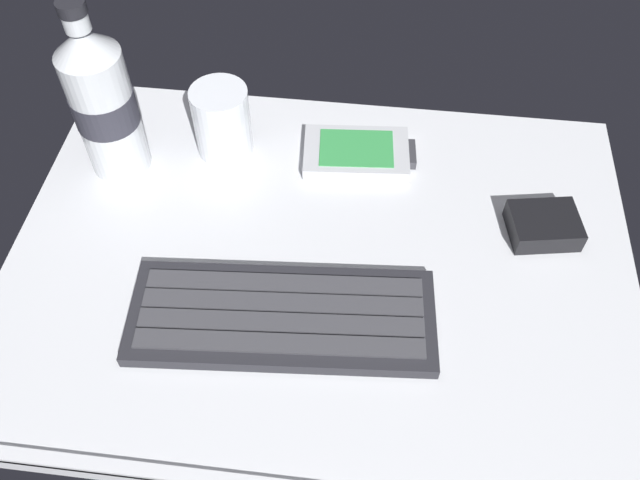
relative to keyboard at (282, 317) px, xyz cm
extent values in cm
cube|color=silver|center=(2.69, 7.85, -1.81)|extent=(64.00, 48.00, 2.00)
cube|color=#232328|center=(0.00, 0.00, -0.11)|extent=(29.75, 13.15, 1.40)
cube|color=#3D3D42|center=(-0.25, 3.29, 0.74)|extent=(26.75, 4.00, 0.30)
cube|color=#3D3D42|center=(-0.08, 1.10, 0.74)|extent=(26.75, 4.00, 0.30)
cube|color=#3D3D42|center=(0.08, -1.10, 0.74)|extent=(26.75, 4.00, 0.30)
cube|color=#3D3D42|center=(0.25, -3.29, 0.74)|extent=(26.75, 4.00, 0.30)
cube|color=#B7BABF|center=(5.13, 22.69, -0.11)|extent=(12.58, 8.55, 1.40)
cube|color=green|center=(5.13, 22.69, 0.64)|extent=(8.85, 6.59, 0.10)
cube|color=#333338|center=(11.51, 23.21, -0.11)|extent=(1.11, 3.85, 1.12)
cylinder|color=silver|center=(-10.06, 22.26, 3.44)|extent=(6.40, 6.40, 8.50)
cylinder|color=orange|center=(-10.06, 22.26, 2.45)|extent=(5.50, 5.50, 6.12)
cylinder|color=silver|center=(-21.46, 18.68, 6.69)|extent=(6.60, 6.60, 15.00)
cone|color=silver|center=(-21.46, 18.68, 15.59)|extent=(6.60, 6.60, 2.80)
cylinder|color=silver|center=(-21.46, 18.68, 17.89)|extent=(2.51, 2.51, 1.80)
cylinder|color=black|center=(-21.46, 18.68, 19.39)|extent=(2.77, 2.77, 1.20)
cylinder|color=#2D2D38|center=(-21.46, 18.68, 7.44)|extent=(6.73, 6.73, 3.80)
cube|color=black|center=(25.48, 13.87, 0.39)|extent=(7.88, 6.75, 2.40)
camera|label=1|loc=(7.43, -32.32, 54.75)|focal=37.59mm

